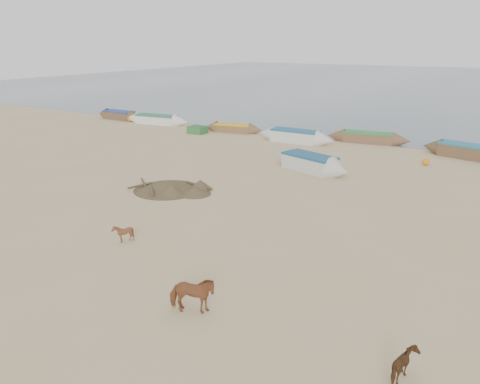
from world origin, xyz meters
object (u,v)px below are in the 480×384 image
(cow_adult, at_px, (192,295))
(calf_front, at_px, (123,233))
(near_canoe, at_px, (310,163))
(calf_right, at_px, (406,366))

(cow_adult, height_order, calf_front, cow_adult)
(cow_adult, relative_size, calf_front, 1.84)
(calf_front, relative_size, near_canoe, 0.13)
(cow_adult, height_order, near_canoe, cow_adult)
(cow_adult, height_order, calf_right, cow_adult)
(calf_front, distance_m, near_canoe, 13.77)
(near_canoe, bearing_deg, calf_front, -80.66)
(near_canoe, bearing_deg, cow_adult, -60.83)
(calf_front, height_order, calf_right, calf_right)
(calf_front, height_order, near_canoe, near_canoe)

